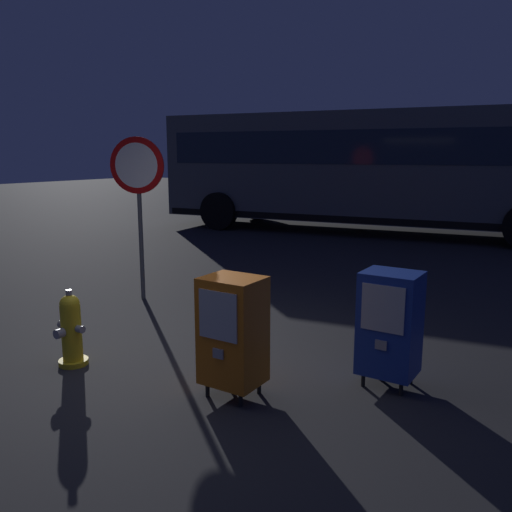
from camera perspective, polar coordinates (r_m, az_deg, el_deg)
The scene contains 6 objects.
ground_plane at distance 5.34m, azimuth -9.87°, elevation -11.29°, with size 60.00×60.00×0.00m, color #262628.
fire_hydrant at distance 5.41m, azimuth -19.24°, elevation -7.49°, with size 0.33×0.32×0.75m.
newspaper_box_primary at distance 4.75m, azimuth 14.18°, elevation -7.00°, with size 0.48×0.42×1.02m.
newspaper_box_secondary at distance 4.43m, azimuth -2.51°, elevation -7.99°, with size 0.48×0.42×1.02m.
stop_sign at distance 7.41m, azimuth -12.56°, elevation 7.56°, with size 0.71×0.31×2.23m.
bus_near at distance 13.98m, azimuth 12.03°, elevation 9.50°, with size 10.75×3.94×3.00m.
Camera 1 is at (3.38, -3.62, 2.01)m, focal length 37.24 mm.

